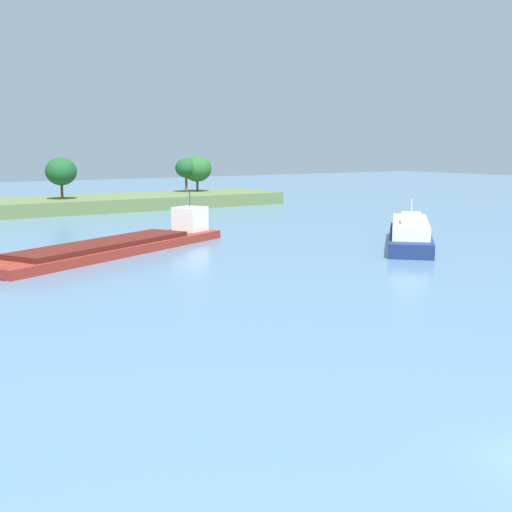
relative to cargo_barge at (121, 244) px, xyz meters
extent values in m
cube|color=#566B3D|center=(7.53, 46.46, 0.27)|extent=(81.76, 16.19, 2.18)
cylinder|color=#513823|center=(8.39, 44.44, 2.62)|extent=(0.44, 0.44, 2.51)
ellipsoid|color=#194C23|center=(8.39, 44.44, 5.87)|extent=(5.00, 5.00, 4.50)
cylinder|color=#513823|center=(33.64, 49.19, 2.81)|extent=(0.44, 0.44, 2.89)
ellipsoid|color=#194C23|center=(33.64, 49.19, 5.87)|extent=(4.05, 4.05, 3.64)
cylinder|color=#513823|center=(36.00, 49.14, 2.43)|extent=(0.44, 0.44, 2.14)
ellipsoid|color=#235B28|center=(36.00, 49.14, 5.67)|extent=(5.43, 5.43, 4.89)
cube|color=maroon|center=(-0.91, -0.44, -0.37)|extent=(29.83, 18.30, 0.90)
cube|color=#4F1812|center=(-2.26, -1.10, 0.33)|extent=(21.25, 13.57, 0.50)
cube|color=white|center=(10.81, 5.24, 1.48)|extent=(4.22, 4.16, 2.80)
cylinder|color=#333338|center=(10.81, 5.24, 3.78)|extent=(0.12, 0.12, 1.80)
cube|color=navy|center=(27.92, -13.21, -0.10)|extent=(16.80, 16.59, 1.44)
cube|color=white|center=(27.92, -13.21, 1.27)|extent=(13.32, 13.15, 1.30)
cube|color=white|center=(26.20, -14.90, 2.47)|extent=(3.08, 3.08, 1.10)
cube|color=#937551|center=(33.43, -7.82, 0.70)|extent=(5.21, 5.22, 0.16)
cylinder|color=silver|center=(26.20, -14.90, 3.72)|extent=(0.10, 0.10, 1.40)
camera|label=1|loc=(-26.56, -64.57, 9.87)|focal=47.53mm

